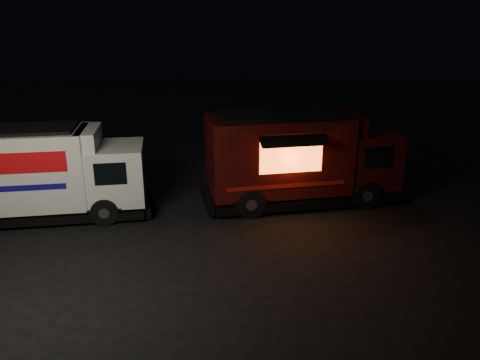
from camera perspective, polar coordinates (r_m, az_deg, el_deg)
ground at (r=13.24m, az=-8.42°, el=-7.94°), size 80.00×80.00×0.00m
white_truck at (r=15.72m, az=-22.72°, el=0.82°), size 6.76×3.83×2.90m
red_truck at (r=15.91m, az=7.57°, el=2.74°), size 7.11×4.38×3.11m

